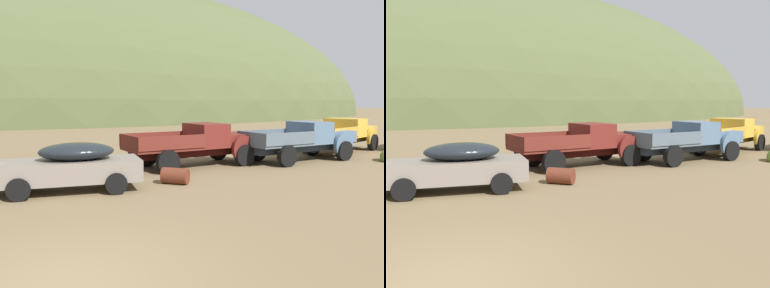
% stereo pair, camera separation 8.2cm
% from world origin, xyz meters
% --- Properties ---
extents(ground_plane, '(300.00, 300.00, 0.00)m').
position_xyz_m(ground_plane, '(0.00, 0.00, 0.00)').
color(ground_plane, brown).
extents(hill_distant, '(118.29, 55.65, 45.67)m').
position_xyz_m(hill_distant, '(18.68, 63.00, 0.00)').
color(hill_distant, '#4C5633').
rests_on(hill_distant, ground).
extents(car_primer_gray, '(5.00, 2.64, 1.57)m').
position_xyz_m(car_primer_gray, '(1.32, 6.60, 0.82)').
color(car_primer_gray, slate).
rests_on(car_primer_gray, ground).
extents(truck_oxblood, '(6.29, 2.46, 1.89)m').
position_xyz_m(truck_oxblood, '(7.89, 8.86, 0.99)').
color(truck_oxblood, black).
rests_on(truck_oxblood, ground).
extents(truck_chalk_blue, '(6.09, 2.36, 1.89)m').
position_xyz_m(truck_chalk_blue, '(13.14, 7.74, 0.99)').
color(truck_chalk_blue, '#262D39').
rests_on(truck_chalk_blue, ground).
extents(truck_faded_yellow, '(6.49, 3.73, 1.89)m').
position_xyz_m(truck_faded_yellow, '(17.65, 9.30, 1.00)').
color(truck_faded_yellow, brown).
rests_on(truck_faded_yellow, ground).
extents(oil_drum_by_truck, '(1.04, 1.06, 0.57)m').
position_xyz_m(oil_drum_by_truck, '(4.94, 5.92, 0.28)').
color(oil_drum_by_truck, '#5B2819').
rests_on(oil_drum_by_truck, ground).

